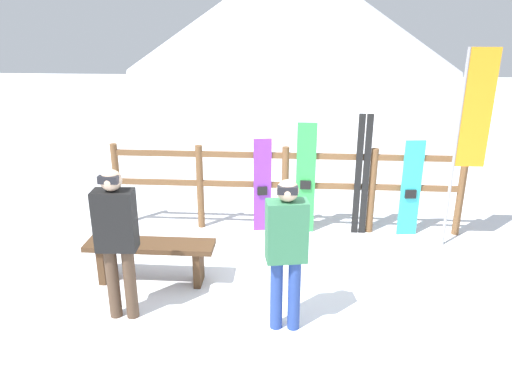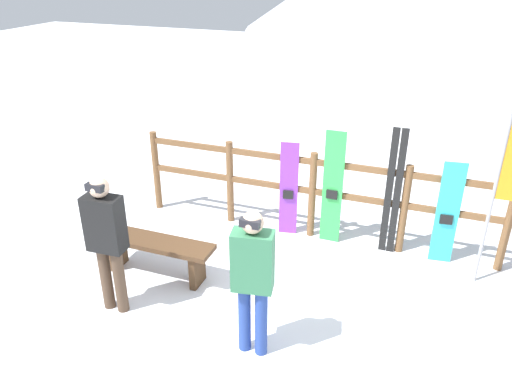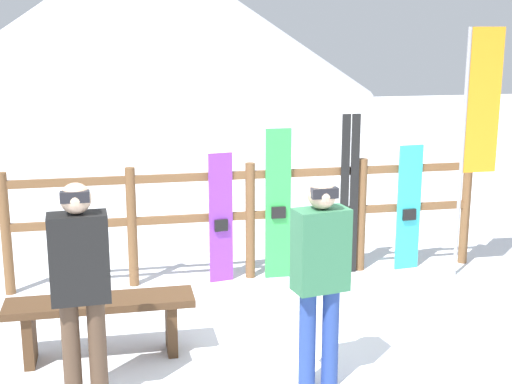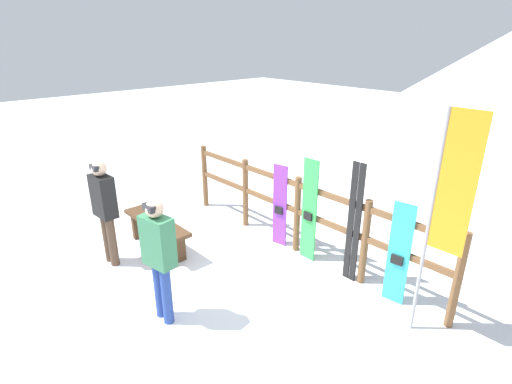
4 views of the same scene
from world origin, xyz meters
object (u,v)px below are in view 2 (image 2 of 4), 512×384
at_px(snowboard_green, 333,189).
at_px(snowboard_cyan, 447,214).
at_px(person_plaid_green, 253,274).
at_px(person_black, 106,236).
at_px(snowboard_purple, 289,190).
at_px(bench, 155,249).
at_px(ski_pair_black, 393,193).

height_order(snowboard_green, snowboard_cyan, snowboard_green).
height_order(person_plaid_green, snowboard_green, snowboard_green).
xyz_separation_m(person_black, snowboard_purple, (1.30, 2.26, -0.26)).
relative_size(person_plaid_green, person_black, 0.98).
height_order(bench, snowboard_green, snowboard_green).
bearing_deg(snowboard_purple, bench, -127.85).
xyz_separation_m(person_plaid_green, ski_pair_black, (1.01, 2.34, -0.05)).
distance_m(bench, snowboard_cyan, 3.60).
distance_m(bench, snowboard_purple, 1.98).
distance_m(bench, person_black, 0.92).
bearing_deg(person_black, snowboard_cyan, 34.07).
bearing_deg(person_black, snowboard_green, 49.99).
relative_size(person_plaid_green, snowboard_cyan, 1.14).
distance_m(person_plaid_green, snowboard_purple, 2.38).
relative_size(person_black, ski_pair_black, 0.93).
xyz_separation_m(bench, person_black, (-0.10, -0.72, 0.56)).
height_order(person_black, snowboard_cyan, person_black).
xyz_separation_m(snowboard_purple, snowboard_green, (0.60, 0.00, 0.12)).
xyz_separation_m(ski_pair_black, snowboard_cyan, (0.67, -0.00, -0.18)).
xyz_separation_m(person_plaid_green, snowboard_cyan, (1.68, 2.34, -0.23)).
height_order(person_black, snowboard_purple, person_black).
bearing_deg(person_plaid_green, snowboard_cyan, 54.31).
height_order(ski_pair_black, snowboard_cyan, ski_pair_black).
height_order(person_plaid_green, person_black, person_black).
distance_m(snowboard_purple, snowboard_green, 0.61).
bearing_deg(snowboard_cyan, bench, -154.57).
bearing_deg(snowboard_cyan, person_black, -145.93).
height_order(snowboard_purple, snowboard_green, snowboard_green).
distance_m(ski_pair_black, snowboard_cyan, 0.70).
distance_m(person_plaid_green, ski_pair_black, 2.55).
bearing_deg(snowboard_purple, person_black, -119.86).
bearing_deg(snowboard_green, snowboard_purple, -179.98).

